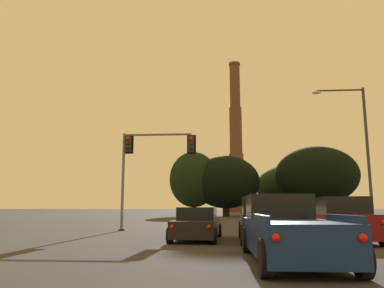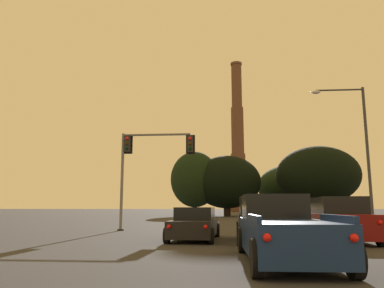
% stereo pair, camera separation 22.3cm
% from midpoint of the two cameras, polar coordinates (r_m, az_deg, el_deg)
% --- Properties ---
extents(suv_center_lane_front, '(2.24, 4.96, 1.86)m').
position_cam_midpoint_polar(suv_center_lane_front, '(16.55, 10.51, -11.30)').
color(suv_center_lane_front, black).
rests_on(suv_center_lane_front, ground_plane).
extents(sedan_left_lane_front, '(2.20, 4.78, 1.43)m').
position_cam_midpoint_polar(sedan_left_lane_front, '(17.15, 0.42, -12.16)').
color(sedan_left_lane_front, black).
rests_on(sedan_left_lane_front, ground_plane).
extents(suv_right_lane_front, '(2.24, 4.96, 1.86)m').
position_cam_midpoint_polar(suv_right_lane_front, '(17.36, 21.41, -10.72)').
color(suv_right_lane_front, maroon).
rests_on(suv_right_lane_front, ground_plane).
extents(pickup_truck_center_lane_second, '(2.27, 5.54, 1.82)m').
position_cam_midpoint_polar(pickup_truck_center_lane_second, '(10.72, 13.83, -12.70)').
color(pickup_truck_center_lane_second, navy).
rests_on(pickup_truck_center_lane_second, ground_plane).
extents(traffic_light_overhead_left, '(4.82, 0.50, 6.12)m').
position_cam_midpoint_polar(traffic_light_overhead_left, '(23.95, -7.13, -1.80)').
color(traffic_light_overhead_left, slate).
rests_on(traffic_light_overhead_left, ground_plane).
extents(street_lamp, '(3.68, 0.36, 9.87)m').
position_cam_midpoint_polar(street_lamp, '(28.58, 23.91, 0.42)').
color(street_lamp, '#38383A').
rests_on(street_lamp, ground_plane).
extents(smokestack, '(7.28, 7.28, 47.97)m').
position_cam_midpoint_polar(smokestack, '(118.38, 6.69, -1.09)').
color(smokestack, '#523427').
rests_on(smokestack, ground_plane).
extents(treeline_far_right, '(10.94, 9.84, 9.68)m').
position_cam_midpoint_polar(treeline_far_right, '(60.78, 5.03, -5.79)').
color(treeline_far_right, black).
rests_on(treeline_far_right, ground_plane).
extents(treeline_left_mid, '(7.79, 7.01, 10.34)m').
position_cam_midpoint_polar(treeline_left_mid, '(60.45, 0.16, -5.40)').
color(treeline_left_mid, black).
rests_on(treeline_left_mid, ground_plane).
extents(treeline_center_left, '(13.04, 11.73, 9.17)m').
position_cam_midpoint_polar(treeline_center_left, '(70.85, 14.93, -6.29)').
color(treeline_center_left, black).
rests_on(treeline_center_left, ground_plane).
extents(treeline_right_mid, '(12.85, 11.57, 10.88)m').
position_cam_midpoint_polar(treeline_right_mid, '(61.73, 18.34, -4.57)').
color(treeline_right_mid, black).
rests_on(treeline_right_mid, ground_plane).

